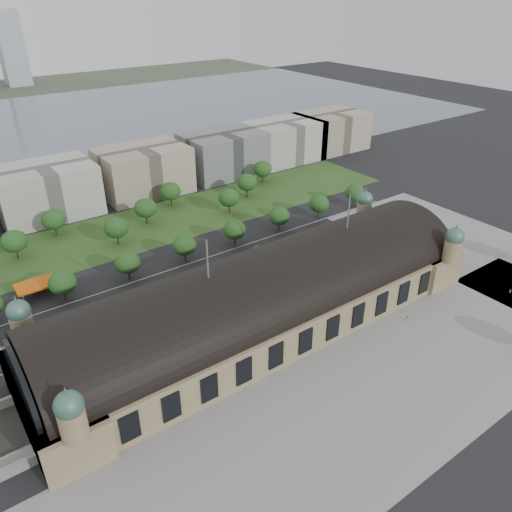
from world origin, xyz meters
TOP-DOWN VIEW (x-y plane):
  - ground at (0.00, 0.00)m, footprint 900.00×900.00m
  - station at (0.00, 0.00)m, footprint 150.00×48.40m
  - plaza_south at (10.00, -44.00)m, footprint 190.00×48.00m
  - plaza_east at (103.00, 0.00)m, footprint 56.00×100.00m
  - road_slab at (-20.00, 38.00)m, footprint 260.00×26.00m
  - grass_belt at (-15.00, 93.00)m, footprint 300.00×45.00m
  - petrol_station at (-53.91, 65.28)m, footprint 14.00×13.00m
  - lake at (0.00, 298.00)m, footprint 700.00×320.00m
  - far_tower_right at (45.00, 508.00)m, footprint 24.00×24.00m
  - office_3 at (-30.00, 133.00)m, footprint 45.00×32.00m
  - office_4 at (20.00, 133.00)m, footprint 45.00×32.00m
  - office_5 at (70.00, 133.00)m, footprint 45.00×32.00m
  - office_6 at (115.00, 133.00)m, footprint 45.00×32.00m
  - office_7 at (155.00, 133.00)m, footprint 45.00×32.00m
  - tree_row_3 at (-48.00, 53.00)m, footprint 9.60×9.60m
  - tree_row_4 at (-24.00, 53.00)m, footprint 9.60×9.60m
  - tree_row_5 at (0.00, 53.00)m, footprint 9.60×9.60m
  - tree_row_6 at (24.00, 53.00)m, footprint 9.60×9.60m
  - tree_row_7 at (48.00, 53.00)m, footprint 9.60×9.60m
  - tree_row_8 at (72.00, 53.00)m, footprint 9.60×9.60m
  - tree_row_9 at (96.00, 53.00)m, footprint 9.60×9.60m
  - tree_belt_4 at (-54.00, 95.00)m, footprint 10.40×10.40m
  - tree_belt_5 at (-35.00, 107.00)m, footprint 10.40×10.40m
  - tree_belt_6 at (-16.00, 83.00)m, footprint 10.40×10.40m
  - tree_belt_7 at (3.00, 95.00)m, footprint 10.40×10.40m
  - tree_belt_8 at (22.00, 107.00)m, footprint 10.40×10.40m
  - tree_belt_9 at (41.00, 83.00)m, footprint 10.40×10.40m
  - tree_belt_10 at (60.00, 95.00)m, footprint 10.40×10.40m
  - tree_belt_11 at (79.00, 107.00)m, footprint 10.40×10.40m
  - traffic_car_2 at (-43.74, 27.84)m, footprint 5.97×2.87m
  - traffic_car_3 at (-27.08, 43.92)m, footprint 4.63×1.92m
  - traffic_car_4 at (1.62, 32.24)m, footprint 4.65×2.14m
  - traffic_car_5 at (30.15, 44.12)m, footprint 4.94×2.17m
  - traffic_car_6 at (73.49, 32.76)m, footprint 6.03×3.37m
  - parked_car_1 at (-72.02, 21.00)m, footprint 5.39×4.54m
  - parked_car_2 at (-64.63, 25.00)m, footprint 5.96×5.25m
  - parked_car_3 at (-42.68, 21.00)m, footprint 4.32×3.28m
  - parked_car_4 at (-25.10, 23.38)m, footprint 4.13×3.07m
  - parked_car_5 at (-36.87, 21.00)m, footprint 5.42×5.00m
  - parked_car_6 at (-27.34, 21.00)m, footprint 4.96×4.51m
  - bus_west at (0.02, 31.95)m, footprint 11.60×3.31m
  - bus_mid at (13.05, 27.00)m, footprint 13.05×3.06m
  - bus_east at (9.36, 27.00)m, footprint 12.13×3.78m
  - pedestrian_0 at (40.07, -25.83)m, footprint 0.94×0.66m
  - pedestrian_5 at (84.14, -36.78)m, footprint 0.51×0.80m

SIDE VIEW (x-z plane):
  - ground at x=0.00m, z-range 0.00..0.00m
  - plaza_south at x=10.00m, z-range -0.06..0.06m
  - plaza_east at x=103.00m, z-range -0.06..0.06m
  - road_slab at x=-20.00m, z-range -0.05..0.05m
  - grass_belt at x=-15.00m, z-range -0.05..0.05m
  - lake at x=0.00m, z-range -0.04..0.04m
  - parked_car_4 at x=-25.10m, z-range 0.00..1.30m
  - traffic_car_3 at x=-27.08m, z-range 0.00..1.34m
  - parked_car_1 at x=-72.02m, z-range 0.00..1.37m
  - parked_car_3 at x=-42.68m, z-range 0.00..1.37m
  - parked_car_6 at x=-27.34m, z-range 0.00..1.39m
  - parked_car_5 at x=-36.87m, z-range 0.00..1.41m
  - traffic_car_4 at x=1.62m, z-range 0.00..1.54m
  - pedestrian_5 at x=84.14m, z-range 0.00..1.57m
  - traffic_car_5 at x=30.15m, z-range 0.00..1.58m
  - traffic_car_6 at x=73.49m, z-range 0.00..1.59m
  - traffic_car_2 at x=-43.74m, z-range 0.00..1.64m
  - parked_car_2 at x=-64.63m, z-range 0.00..1.65m
  - pedestrian_0 at x=40.07m, z-range 0.00..1.73m
  - bus_west at x=0.02m, z-range 0.00..3.20m
  - bus_east at x=9.36m, z-range 0.00..3.33m
  - bus_mid at x=13.05m, z-range 0.00..3.63m
  - petrol_station at x=-53.91m, z-range 0.42..5.47m
  - tree_row_3 at x=-48.00m, z-range 1.67..13.19m
  - tree_row_4 at x=-24.00m, z-range 1.67..13.19m
  - tree_row_5 at x=0.00m, z-range 1.67..13.19m
  - tree_row_6 at x=24.00m, z-range 1.67..13.19m
  - tree_row_7 at x=48.00m, z-range 1.67..13.19m
  - tree_row_8 at x=72.00m, z-range 1.67..13.19m
  - tree_row_9 at x=96.00m, z-range 1.67..13.19m
  - tree_belt_4 at x=-54.00m, z-range 1.81..14.29m
  - tree_belt_5 at x=-35.00m, z-range 1.81..14.29m
  - tree_belt_6 at x=-16.00m, z-range 1.81..14.29m
  - tree_belt_7 at x=3.00m, z-range 1.81..14.29m
  - tree_belt_8 at x=22.00m, z-range 1.81..14.29m
  - tree_belt_9 at x=41.00m, z-range 1.81..14.29m
  - tree_belt_10 at x=60.00m, z-range 1.81..14.29m
  - tree_belt_11 at x=79.00m, z-range 1.81..14.29m
  - station at x=0.00m, z-range -11.87..32.43m
  - office_3 at x=-30.00m, z-range 0.00..24.00m
  - office_4 at x=20.00m, z-range 0.00..24.00m
  - office_5 at x=70.00m, z-range 0.00..24.00m
  - office_6 at x=115.00m, z-range 0.00..24.00m
  - office_7 at x=155.00m, z-range 0.00..24.00m
  - far_tower_right at x=45.00m, z-range 0.00..75.00m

